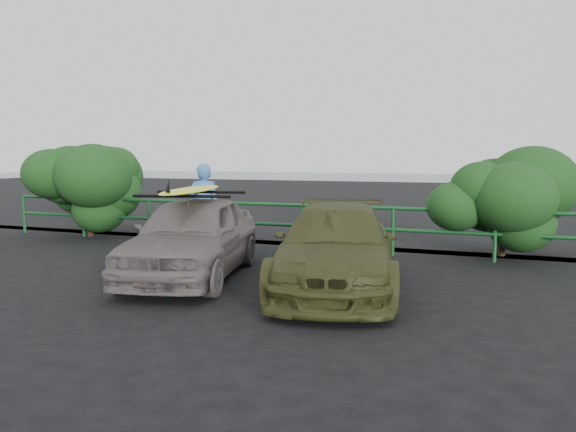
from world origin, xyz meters
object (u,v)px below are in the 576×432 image
object	(u,v)px
guardrail	(261,225)
sedan	(193,236)
olive_vehicle	(336,247)
man	(204,207)
surfboard	(192,190)

from	to	relation	value
guardrail	sedan	bearing A→B (deg)	-87.20
olive_vehicle	man	distance (m)	4.54
sedan	surfboard	world-z (taller)	surfboard
sedan	guardrail	bearing A→B (deg)	79.77
sedan	olive_vehicle	world-z (taller)	sedan
guardrail	sedan	world-z (taller)	sedan
guardrail	man	size ratio (longest dim) A/B	7.31
guardrail	olive_vehicle	bearing A→B (deg)	-49.99
olive_vehicle	man	bearing A→B (deg)	133.39
guardrail	sedan	distance (m)	3.29
man	surfboard	xyz separation A→B (m)	(1.24, -2.61, 0.54)
guardrail	man	xyz separation A→B (m)	(-1.08, -0.68, 0.44)
man	surfboard	world-z (taller)	man
sedan	surfboard	bearing A→B (deg)	76.98
sedan	olive_vehicle	bearing A→B (deg)	-11.10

